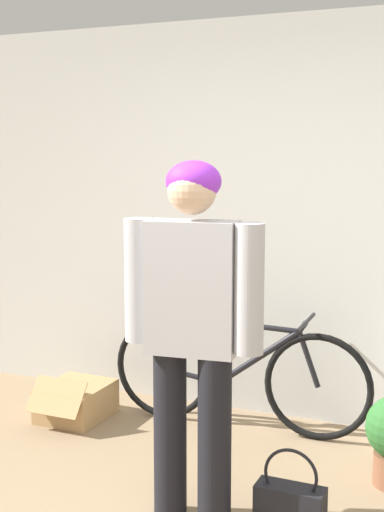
# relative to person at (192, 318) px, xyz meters

# --- Properties ---
(wall_back) EXTENTS (8.00, 0.07, 2.60)m
(wall_back) POSITION_rel_person_xyz_m (0.18, 1.51, 0.31)
(wall_back) COLOR silver
(wall_back) RESTS_ON ground_plane
(person) EXTENTS (0.69, 0.25, 1.71)m
(person) POSITION_rel_person_xyz_m (0.00, 0.00, 0.00)
(person) COLOR black
(person) RESTS_ON ground_plane
(bicycle) EXTENTS (1.70, 0.46, 0.74)m
(bicycle) POSITION_rel_person_xyz_m (-0.19, 1.15, -0.63)
(bicycle) COLOR black
(bicycle) RESTS_ON ground_plane
(handbag) EXTENTS (0.33, 0.13, 0.39)m
(handbag) POSITION_rel_person_xyz_m (0.45, 0.12, -0.87)
(handbag) COLOR black
(handbag) RESTS_ON ground_plane
(cardboard_box) EXTENTS (0.40, 0.53, 0.32)m
(cardboard_box) POSITION_rel_person_xyz_m (-1.23, 0.89, -0.88)
(cardboard_box) COLOR tan
(cardboard_box) RESTS_ON ground_plane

